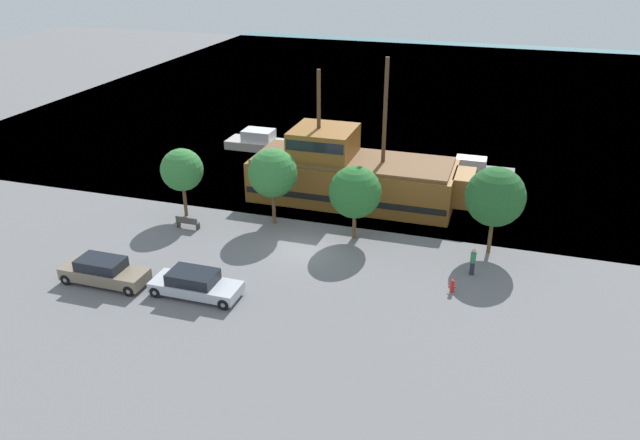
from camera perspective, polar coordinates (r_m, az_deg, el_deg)
ground_plane at (r=39.15m, az=-1.45°, el=-2.70°), size 160.00×160.00×0.00m
water_surface at (r=79.71m, az=8.99°, el=11.49°), size 80.00×80.00×0.00m
pirate_ship at (r=45.70m, az=2.82°, el=4.18°), size 16.06×5.59×10.56m
moored_boat_dockside at (r=51.75m, az=13.95°, el=4.39°), size 5.96×1.85×1.69m
moored_boat_outer at (r=57.53m, az=-5.28°, el=7.11°), size 6.83×2.50×1.75m
parked_car_curb_front at (r=34.76m, az=-11.35°, el=-5.74°), size 4.97×1.96×1.43m
parked_car_curb_mid at (r=37.22m, az=-19.16°, el=-4.47°), size 4.98×1.81×1.53m
fire_hydrant at (r=35.28m, az=12.00°, el=-5.87°), size 0.42×0.25×0.76m
bench_promenade_east at (r=42.61m, az=-12.02°, el=-0.22°), size 1.57×0.45×0.85m
pedestrian_walking_near at (r=37.04m, az=13.80°, el=-3.74°), size 0.32×0.32×1.64m
tree_row_east at (r=43.47m, az=-12.51°, el=4.50°), size 2.91×2.91×4.87m
tree_row_mideast at (r=41.35m, az=-4.35°, el=4.31°), size 3.28×3.28×5.29m
tree_row_midwest at (r=39.32m, az=3.22°, el=2.56°), size 3.34×3.34×4.89m
tree_row_west at (r=38.74m, az=15.73°, el=2.06°), size 3.62×3.62×5.52m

